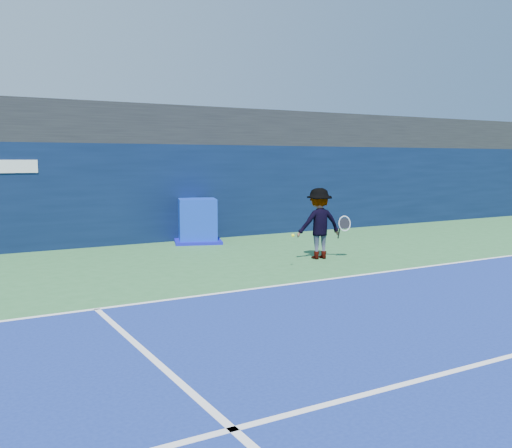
# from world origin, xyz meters

# --- Properties ---
(ground) EXTENTS (80.00, 80.00, 0.00)m
(ground) POSITION_xyz_m (0.00, 0.00, 0.00)
(ground) COLOR #306B38
(ground) RESTS_ON ground
(baseline) EXTENTS (24.00, 0.10, 0.01)m
(baseline) POSITION_xyz_m (0.00, 3.00, 0.01)
(baseline) COLOR white
(baseline) RESTS_ON ground
(stadium_band) EXTENTS (36.00, 3.00, 1.20)m
(stadium_band) POSITION_xyz_m (0.00, 11.50, 3.60)
(stadium_band) COLOR black
(stadium_band) RESTS_ON back_wall_assembly
(back_wall_assembly) EXTENTS (36.00, 1.03, 3.00)m
(back_wall_assembly) POSITION_xyz_m (-0.00, 10.50, 1.50)
(back_wall_assembly) COLOR #091633
(back_wall_assembly) RESTS_ON ground
(equipment_cart) EXTENTS (1.78, 1.78, 1.34)m
(equipment_cart) POSITION_xyz_m (-0.26, 9.45, 0.61)
(equipment_cart) COLOR #0C2DB5
(equipment_cart) RESTS_ON ground
(tennis_player) EXTENTS (1.39, 0.85, 1.81)m
(tennis_player) POSITION_xyz_m (1.26, 5.23, 0.91)
(tennis_player) COLOR white
(tennis_player) RESTS_ON ground
(tennis_ball) EXTENTS (0.08, 0.08, 0.08)m
(tennis_ball) POSITION_xyz_m (-0.06, 4.44, 0.78)
(tennis_ball) COLOR yellow
(tennis_ball) RESTS_ON ground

